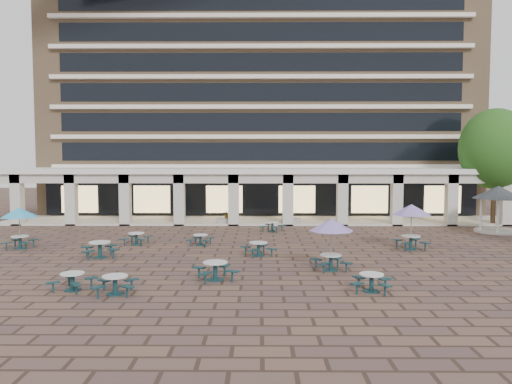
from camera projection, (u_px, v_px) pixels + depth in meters
ground at (261, 257)px, 26.50m from camera, size 120.00×120.00×0.00m
apartment_building at (261, 86)px, 51.02m from camera, size 40.00×15.50×25.20m
retail_arcade at (261, 185)px, 41.05m from camera, size 42.00×6.60×4.40m
picnic_table_0 at (72, 280)px, 19.84m from camera, size 1.82×1.82×0.71m
picnic_table_2 at (215, 269)px, 21.51m from camera, size 2.15×2.15×0.80m
picnic_table_4 at (19, 214)px, 28.83m from camera, size 2.06×2.06×2.38m
picnic_table_5 at (115, 283)px, 19.26m from camera, size 1.77×1.77×0.74m
picnic_table_6 at (331, 227)px, 23.24m from camera, size 2.10×2.10×2.42m
picnic_table_7 at (371, 281)px, 19.66m from camera, size 1.87×1.87×0.72m
picnic_table_8 at (100, 248)px, 26.33m from camera, size 2.31×2.31×0.85m
picnic_table_9 at (136, 238)px, 30.24m from camera, size 1.81×1.81×0.73m
picnic_table_10 at (258, 248)px, 26.83m from camera, size 2.01×2.01×0.74m
picnic_table_11 at (411, 211)px, 28.55m from camera, size 2.24×2.24×2.59m
picnic_table_12 at (200, 239)px, 30.02m from camera, size 1.65×1.65×0.66m
picnic_table_13 at (272, 226)px, 35.49m from camera, size 1.94×1.94×0.71m
gazebo at (498, 198)px, 35.20m from camera, size 3.49×3.49×3.25m
tree_east_c at (495, 149)px, 38.86m from camera, size 5.47×5.47×9.10m
planter_left at (227, 219)px, 39.36m from camera, size 1.50×0.60×1.14m
planter_right at (291, 218)px, 39.31m from camera, size 1.50×0.81×1.29m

